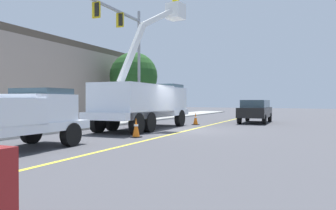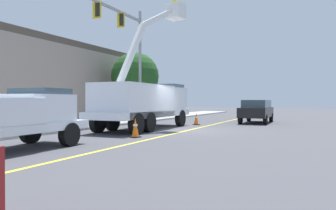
{
  "view_description": "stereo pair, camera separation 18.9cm",
  "coord_description": "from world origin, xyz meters",
  "px_view_note": "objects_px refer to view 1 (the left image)",
  "views": [
    {
      "loc": [
        -15.72,
        -8.68,
        1.61
      ],
      "look_at": [
        -0.76,
        0.82,
        1.4
      ],
      "focal_mm": 34.89,
      "sensor_mm": 36.0,
      "label": 1
    },
    {
      "loc": [
        -15.61,
        -8.84,
        1.61
      ],
      "look_at": [
        -0.76,
        0.82,
        1.4
      ],
      "focal_mm": 34.89,
      "sensor_mm": 36.0,
      "label": 2
    }
  ],
  "objects_px": {
    "service_pickup_truck": "(7,117)",
    "traffic_signal_mast": "(126,42)",
    "traffic_cone_mid_front": "(136,128)",
    "passing_minivan": "(255,110)",
    "traffic_cone_mid_rear": "(196,119)",
    "utility_bucket_truck": "(145,101)"
  },
  "relations": [
    {
      "from": "utility_bucket_truck",
      "to": "passing_minivan",
      "type": "height_order",
      "value": "utility_bucket_truck"
    },
    {
      "from": "service_pickup_truck",
      "to": "passing_minivan",
      "type": "distance_m",
      "value": 18.17
    },
    {
      "from": "service_pickup_truck",
      "to": "passing_minivan",
      "type": "relative_size",
      "value": 1.16
    },
    {
      "from": "utility_bucket_truck",
      "to": "service_pickup_truck",
      "type": "bearing_deg",
      "value": -171.35
    },
    {
      "from": "utility_bucket_truck",
      "to": "traffic_cone_mid_front",
      "type": "bearing_deg",
      "value": -148.91
    },
    {
      "from": "utility_bucket_truck",
      "to": "passing_minivan",
      "type": "distance_m",
      "value": 9.54
    },
    {
      "from": "passing_minivan",
      "to": "traffic_cone_mid_front",
      "type": "relative_size",
      "value": 5.77
    },
    {
      "from": "traffic_cone_mid_front",
      "to": "passing_minivan",
      "type": "bearing_deg",
      "value": -6.45
    },
    {
      "from": "traffic_cone_mid_rear",
      "to": "passing_minivan",
      "type": "bearing_deg",
      "value": -32.8
    },
    {
      "from": "traffic_cone_mid_rear",
      "to": "traffic_signal_mast",
      "type": "relative_size",
      "value": 0.1
    },
    {
      "from": "traffic_cone_mid_rear",
      "to": "traffic_cone_mid_front",
      "type": "bearing_deg",
      "value": -170.73
    },
    {
      "from": "traffic_signal_mast",
      "to": "service_pickup_truck",
      "type": "bearing_deg",
      "value": -156.3
    },
    {
      "from": "traffic_cone_mid_front",
      "to": "traffic_signal_mast",
      "type": "distance_m",
      "value": 10.86
    },
    {
      "from": "utility_bucket_truck",
      "to": "traffic_cone_mid_front",
      "type": "height_order",
      "value": "utility_bucket_truck"
    },
    {
      "from": "service_pickup_truck",
      "to": "passing_minivan",
      "type": "bearing_deg",
      "value": -7.21
    },
    {
      "from": "service_pickup_truck",
      "to": "traffic_signal_mast",
      "type": "distance_m",
      "value": 14.38
    },
    {
      "from": "passing_minivan",
      "to": "traffic_signal_mast",
      "type": "height_order",
      "value": "traffic_signal_mast"
    },
    {
      "from": "traffic_signal_mast",
      "to": "traffic_cone_mid_rear",
      "type": "bearing_deg",
      "value": -75.08
    },
    {
      "from": "utility_bucket_truck",
      "to": "traffic_cone_mid_rear",
      "type": "distance_m",
      "value": 4.74
    },
    {
      "from": "utility_bucket_truck",
      "to": "passing_minivan",
      "type": "xyz_separation_m",
      "value": [
        8.78,
        -3.69,
        -0.66
      ]
    },
    {
      "from": "traffic_signal_mast",
      "to": "traffic_cone_mid_front",
      "type": "bearing_deg",
      "value": -137.67
    },
    {
      "from": "passing_minivan",
      "to": "traffic_cone_mid_front",
      "type": "height_order",
      "value": "passing_minivan"
    }
  ]
}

